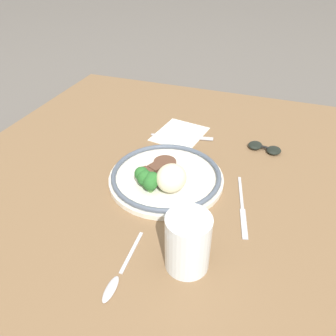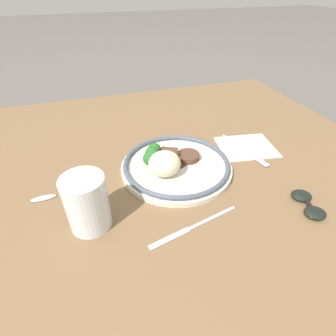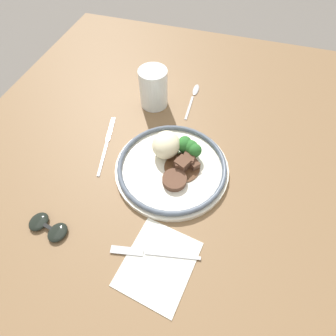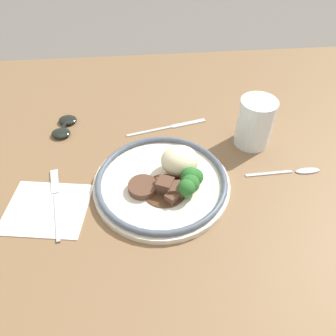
# 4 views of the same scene
# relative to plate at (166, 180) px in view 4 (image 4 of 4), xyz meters

# --- Properties ---
(ground_plane) EXTENTS (8.00, 8.00, 0.00)m
(ground_plane) POSITION_rel_plate_xyz_m (0.04, 0.01, -0.06)
(ground_plane) COLOR #5B5651
(dining_table) EXTENTS (1.29, 1.16, 0.04)m
(dining_table) POSITION_rel_plate_xyz_m (0.04, 0.01, -0.04)
(dining_table) COLOR brown
(dining_table) RESTS_ON ground
(napkin) EXTENTS (0.18, 0.16, 0.00)m
(napkin) POSITION_rel_plate_xyz_m (-0.24, -0.04, -0.02)
(napkin) COLOR silver
(napkin) RESTS_ON dining_table
(plate) EXTENTS (0.28, 0.28, 0.08)m
(plate) POSITION_rel_plate_xyz_m (0.00, 0.00, 0.00)
(plate) COLOR silver
(plate) RESTS_ON dining_table
(juice_glass) EXTENTS (0.08, 0.08, 0.12)m
(juice_glass) POSITION_rel_plate_xyz_m (0.22, 0.12, 0.03)
(juice_glass) COLOR orange
(juice_glass) RESTS_ON dining_table
(fork) EXTENTS (0.05, 0.19, 0.00)m
(fork) POSITION_rel_plate_xyz_m (-0.23, -0.01, -0.02)
(fork) COLOR #B7B7BC
(fork) RESTS_ON napkin
(knife) EXTENTS (0.20, 0.06, 0.00)m
(knife) POSITION_rel_plate_xyz_m (0.03, 0.20, -0.02)
(knife) COLOR #B7B7BC
(knife) RESTS_ON dining_table
(spoon) EXTENTS (0.17, 0.02, 0.01)m
(spoon) POSITION_rel_plate_xyz_m (0.29, 0.02, -0.02)
(spoon) COLOR #B7B7BC
(spoon) RESTS_ON dining_table
(sunglasses) EXTENTS (0.06, 0.10, 0.01)m
(sunglasses) POSITION_rel_plate_xyz_m (-0.24, 0.22, -0.01)
(sunglasses) COLOR black
(sunglasses) RESTS_ON dining_table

